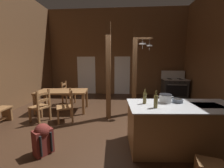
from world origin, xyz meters
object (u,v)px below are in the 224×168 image
object	(u,v)px
kitchen_island	(182,126)
dining_table	(63,93)
ladderback_chair_by_post	(67,106)
bottle_short_on_counter	(145,98)
ladderback_chair_near_window	(68,94)
ladderback_chair_at_table_end	(41,106)
stockpot_on_counter	(165,98)
mixing_bowl_on_counter	(178,101)
stove_range	(174,88)
bottle_tall_on_counter	(156,101)
backpack	(43,138)

from	to	relation	value
kitchen_island	dining_table	size ratio (longest dim) A/B	1.24
ladderback_chair_by_post	bottle_short_on_counter	size ratio (longest dim) A/B	3.21
ladderback_chair_near_window	ladderback_chair_at_table_end	xyz separation A→B (m)	(-0.11, -1.72, 0.00)
stockpot_on_counter	mixing_bowl_on_counter	bearing A→B (deg)	4.12
stove_range	mixing_bowl_on_counter	distance (m)	4.32
ladderback_chair_near_window	mixing_bowl_on_counter	xyz separation A→B (m)	(3.41, -2.59, 0.48)
bottle_tall_on_counter	ladderback_chair_near_window	bearing A→B (deg)	133.93
ladderback_chair_near_window	ladderback_chair_by_post	bearing A→B (deg)	-69.20
dining_table	ladderback_chair_by_post	size ratio (longest dim) A/B	1.88
kitchen_island	mixing_bowl_on_counter	bearing A→B (deg)	109.72
kitchen_island	bottle_short_on_counter	bearing A→B (deg)	177.04
mixing_bowl_on_counter	ladderback_chair_near_window	bearing A→B (deg)	142.77
stove_range	backpack	xyz separation A→B (m)	(-4.05, -4.62, -0.17)
dining_table	mixing_bowl_on_counter	xyz separation A→B (m)	(3.26, -1.79, 0.28)
mixing_bowl_on_counter	bottle_short_on_counter	world-z (taller)	bottle_short_on_counter
stove_range	ladderback_chair_at_table_end	bearing A→B (deg)	-147.15
stove_range	ladderback_chair_at_table_end	size ratio (longest dim) A/B	1.39
stockpot_on_counter	bottle_short_on_counter	distance (m)	0.46
ladderback_chair_by_post	ladderback_chair_at_table_end	xyz separation A→B (m)	(-0.74, -0.07, 0.00)
kitchen_island	ladderback_chair_at_table_end	bearing A→B (deg)	163.85
backpack	bottle_tall_on_counter	xyz separation A→B (m)	(2.09, 0.18, 0.70)
dining_table	mixing_bowl_on_counter	size ratio (longest dim) A/B	8.50
dining_table	stockpot_on_counter	distance (m)	3.53
stove_range	bottle_short_on_counter	distance (m)	4.72
ladderback_chair_by_post	dining_table	bearing A→B (deg)	119.39
backpack	stockpot_on_counter	world-z (taller)	stockpot_on_counter
mixing_bowl_on_counter	bottle_tall_on_counter	distance (m)	0.67
ladderback_chair_by_post	kitchen_island	bearing A→B (deg)	-21.30
stockpot_on_counter	kitchen_island	bearing A→B (deg)	-25.64
kitchen_island	bottle_tall_on_counter	distance (m)	0.86
backpack	stockpot_on_counter	xyz separation A→B (m)	(2.38, 0.55, 0.67)
ladderback_chair_near_window	mixing_bowl_on_counter	size ratio (longest dim) A/B	4.52
kitchen_island	stockpot_on_counter	world-z (taller)	stockpot_on_counter
mixing_bowl_on_counter	dining_table	bearing A→B (deg)	151.19
ladderback_chair_by_post	bottle_tall_on_counter	size ratio (longest dim) A/B	3.00
kitchen_island	bottle_short_on_counter	size ratio (longest dim) A/B	7.49
ladderback_chair_near_window	stockpot_on_counter	size ratio (longest dim) A/B	2.96
ladderback_chair_at_table_end	backpack	world-z (taller)	ladderback_chair_at_table_end
kitchen_island	backpack	bearing A→B (deg)	-171.65
kitchen_island	bottle_tall_on_counter	size ratio (longest dim) A/B	7.01
ladderback_chair_at_table_end	stockpot_on_counter	distance (m)	3.42
dining_table	backpack	bearing A→B (deg)	-75.09
bottle_short_on_counter	ladderback_chair_at_table_end	bearing A→B (deg)	160.53
stove_range	mixing_bowl_on_counter	xyz separation A→B (m)	(-1.42, -4.05, 0.45)
stockpot_on_counter	bottle_tall_on_counter	bearing A→B (deg)	-127.48
ladderback_chair_at_table_end	ladderback_chair_near_window	bearing A→B (deg)	86.19
bottle_tall_on_counter	dining_table	bearing A→B (deg)	141.29
kitchen_island	mixing_bowl_on_counter	distance (m)	0.52
stockpot_on_counter	ladderback_chair_near_window	bearing A→B (deg)	140.38
stove_range	mixing_bowl_on_counter	size ratio (longest dim) A/B	6.27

